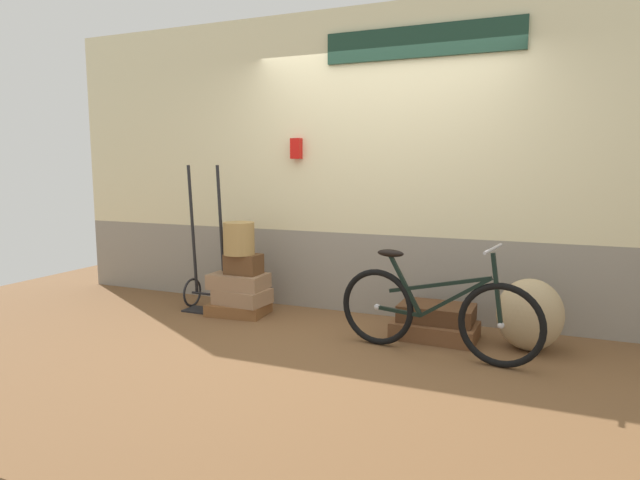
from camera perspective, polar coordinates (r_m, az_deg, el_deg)
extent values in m
cube|color=brown|center=(4.65, 3.43, -10.55)|extent=(9.13, 5.20, 0.06)
cube|color=gray|center=(5.33, 6.52, -3.52)|extent=(7.13, 0.20, 0.79)
cube|color=beige|center=(5.24, 6.77, 12.23)|extent=(7.13, 0.20, 2.11)
cube|color=#193828|center=(5.14, 10.66, 19.92)|extent=(1.77, 0.04, 0.28)
cube|color=red|center=(5.40, -2.52, 9.63)|extent=(0.10, 0.08, 0.20)
cube|color=brown|center=(5.37, -8.59, -7.16)|extent=(0.58, 0.46, 0.11)
cube|color=#937051|center=(5.31, -8.20, -5.89)|extent=(0.53, 0.40, 0.14)
cube|color=#937051|center=(5.32, -8.59, -4.31)|extent=(0.55, 0.36, 0.14)
cube|color=brown|center=(5.28, -8.07, -2.53)|extent=(0.33, 0.23, 0.19)
cube|color=brown|center=(4.69, 12.02, -9.30)|extent=(0.71, 0.45, 0.14)
cube|color=#4C2D19|center=(4.69, 12.22, -7.52)|extent=(0.62, 0.39, 0.14)
cylinder|color=#A8844C|center=(5.23, -8.56, 0.17)|extent=(0.30, 0.30, 0.31)
torus|color=black|center=(5.72, -13.34, -5.41)|extent=(0.02, 0.30, 0.30)
torus|color=black|center=(5.50, -9.98, -5.84)|extent=(0.02, 0.30, 0.30)
cylinder|color=black|center=(5.61, -11.69, -5.62)|extent=(0.40, 0.02, 0.02)
cylinder|color=black|center=(5.59, -13.30, 1.05)|extent=(0.03, 0.11, 1.30)
cylinder|color=black|center=(5.40, -10.41, 0.90)|extent=(0.03, 0.11, 1.30)
cube|color=black|center=(5.55, -12.30, -7.26)|extent=(0.36, 0.22, 0.02)
ellipsoid|color=tan|center=(4.56, 21.28, -7.35)|extent=(0.51, 0.43, 0.57)
torus|color=black|center=(4.40, 6.06, -7.06)|extent=(0.62, 0.14, 0.62)
sphere|color=#B2B2B7|center=(4.40, 6.06, -7.06)|extent=(0.05, 0.05, 0.05)
torus|color=black|center=(4.09, 18.56, -8.54)|extent=(0.62, 0.14, 0.62)
sphere|color=#B2B2B7|center=(4.09, 18.56, -8.54)|extent=(0.05, 0.05, 0.05)
cube|color=black|center=(4.14, 14.05, -5.91)|extent=(0.54, 0.11, 0.37)
cube|color=black|center=(4.25, 9.01, -4.75)|extent=(0.29, 0.07, 0.46)
cube|color=black|center=(4.32, 8.28, -7.45)|extent=(0.37, 0.08, 0.04)
cube|color=black|center=(4.16, 12.37, -4.64)|extent=(0.79, 0.14, 0.21)
cube|color=black|center=(4.04, 18.19, -4.97)|extent=(0.11, 0.04, 0.52)
ellipsoid|color=black|center=(4.26, 7.46, -1.39)|extent=(0.23, 0.12, 0.06)
cylinder|color=#A5A5AD|center=(4.00, 17.82, -0.88)|extent=(0.09, 0.46, 0.02)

